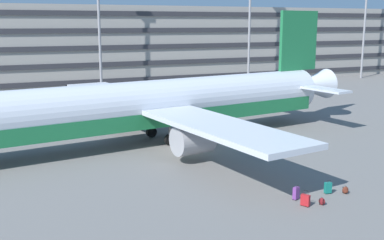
# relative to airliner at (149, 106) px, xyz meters

# --- Properties ---
(ground_plane) EXTENTS (600.00, 600.00, 0.00)m
(ground_plane) POSITION_rel_airliner_xyz_m (2.08, -2.86, -3.08)
(ground_plane) COLOR slate
(terminal_structure) EXTENTS (176.61, 17.41, 12.35)m
(terminal_structure) POSITION_rel_airliner_xyz_m (2.08, 41.91, 3.10)
(terminal_structure) COLOR gray
(terminal_structure) RESTS_ON ground_plane
(airliner) EXTENTS (41.05, 33.33, 10.89)m
(airliner) POSITION_rel_airliner_xyz_m (0.00, 0.00, 0.00)
(airliner) COLOR silver
(airliner) RESTS_ON ground_plane
(light_mast_center_left) EXTENTS (1.80, 0.50, 19.37)m
(light_mast_center_left) POSITION_rel_airliner_xyz_m (2.83, 29.20, 8.26)
(light_mast_center_left) COLOR gray
(light_mast_center_left) RESTS_ON ground_plane
(light_mast_center_right) EXTENTS (1.80, 0.50, 20.92)m
(light_mast_center_right) POSITION_rel_airliner_xyz_m (26.57, 29.20, 9.06)
(light_mast_center_right) COLOR gray
(light_mast_center_right) RESTS_ON ground_plane
(light_mast_right) EXTENTS (1.80, 0.50, 23.63)m
(light_mast_right) POSITION_rel_airliner_xyz_m (50.02, 29.20, 10.46)
(light_mast_right) COLOR gray
(light_mast_right) RESTS_ON ground_plane
(suitcase_laid_flat) EXTENTS (0.43, 0.53, 0.88)m
(suitcase_laid_flat) POSITION_rel_airliner_xyz_m (3.17, -16.64, -2.72)
(suitcase_laid_flat) COLOR #B21E23
(suitcase_laid_flat) RESTS_ON ground_plane
(suitcase_scuffed) EXTENTS (0.42, 0.34, 0.84)m
(suitcase_scuffed) POSITION_rel_airliner_xyz_m (3.29, -15.63, -2.68)
(suitcase_scuffed) COLOR #72388C
(suitcase_scuffed) RESTS_ON ground_plane
(suitcase_large) EXTENTS (0.43, 0.28, 0.82)m
(suitcase_large) POSITION_rel_airliner_xyz_m (5.56, -15.59, -2.71)
(suitcase_large) COLOR #147266
(suitcase_large) RESTS_ON ground_plane
(backpack_small) EXTENTS (0.42, 0.33, 0.48)m
(backpack_small) POSITION_rel_airliner_xyz_m (6.50, -16.01, -2.87)
(backpack_small) COLOR #592619
(backpack_small) RESTS_ON ground_plane
(backpack_orange) EXTENTS (0.35, 0.40, 0.47)m
(backpack_orange) POSITION_rel_airliner_xyz_m (4.12, -16.86, -2.88)
(backpack_orange) COLOR maroon
(backpack_orange) RESTS_ON ground_plane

